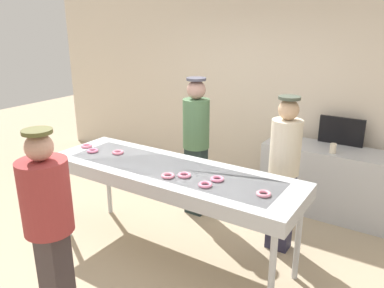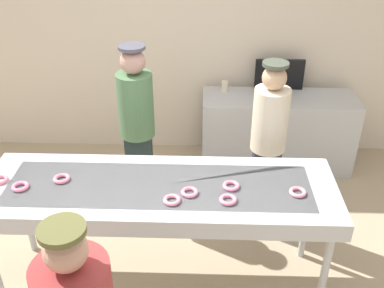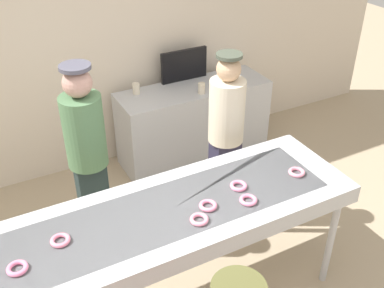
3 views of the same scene
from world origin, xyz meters
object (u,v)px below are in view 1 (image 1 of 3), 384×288
Objects in this scene: strawberry_donut_3 at (168,176)px; paper_cup_0 at (291,134)px; strawberry_donut_4 at (118,152)px; strawberry_donut_5 at (264,194)px; strawberry_donut_7 at (184,175)px; prep_counter at (331,182)px; menu_display at (341,131)px; worker_baker at (196,140)px; fryer_conveyor at (170,175)px; strawberry_donut_1 at (93,151)px; paper_cup_1 at (333,148)px; strawberry_donut_2 at (87,146)px; strawberry_donut_6 at (205,185)px; customer_waiting at (48,215)px; strawberry_donut_0 at (217,179)px; worker_assistant at (284,168)px.

paper_cup_0 is at bearing 78.67° from strawberry_donut_3.
strawberry_donut_5 is at bearing -3.65° from strawberry_donut_4.
strawberry_donut_7 is (-0.77, -0.03, 0.00)m from strawberry_donut_5.
strawberry_donut_3 is at bearing -117.22° from prep_counter.
strawberry_donut_7 is 0.07× the size of prep_counter.
strawberry_donut_4 is 2.77m from menu_display.
fryer_conveyor is at bearing 94.99° from worker_baker.
strawberry_donut_1 is 3.04m from menu_display.
strawberry_donut_3 is at bearing -172.33° from strawberry_donut_5.
paper_cup_1 is at bearing 84.91° from strawberry_donut_5.
strawberry_donut_2 and strawberry_donut_3 have the same top height.
fryer_conveyor is 21.24× the size of strawberry_donut_1.
fryer_conveyor is 21.24× the size of strawberry_donut_6.
customer_waiting is at bearing -116.55° from paper_cup_1.
worker_baker reaches higher than strawberry_donut_7.
paper_cup_0 is (-0.61, 0.15, 0.49)m from prep_counter.
strawberry_donut_3 is 1.00× the size of strawberry_donut_4.
paper_cup_1 is (0.93, 1.77, -0.07)m from strawberry_donut_7.
strawberry_donut_0 is at bearing -90.47° from paper_cup_0.
strawberry_donut_5 is 0.77m from strawberry_donut_7.
menu_display reaches higher than strawberry_donut_0.
strawberry_donut_2 and strawberry_donut_4 have the same top height.
strawberry_donut_1 is at bearing -141.15° from paper_cup_1.
strawberry_donut_2 is (-0.18, 0.08, 0.00)m from strawberry_donut_1.
strawberry_donut_1 is 2.58m from paper_cup_0.
strawberry_donut_2 and strawberry_donut_6 have the same top height.
strawberry_donut_7 is 0.07× the size of worker_assistant.
fryer_conveyor is 0.74m from strawberry_donut_4.
strawberry_donut_7 is at bearing -117.68° from paper_cup_1.
strawberry_donut_0 reaches higher than fryer_conveyor.
strawberry_donut_0 is 0.31m from strawberry_donut_7.
strawberry_donut_6 is at bearing -107.95° from prep_counter.
customer_waiting is at bearing -70.18° from strawberry_donut_4.
worker_assistant is (0.39, 0.92, -0.07)m from strawberry_donut_6.
strawberry_donut_7 is 1.16m from worker_baker.
strawberry_donut_2 is at bearing 127.58° from customer_waiting.
strawberry_donut_1 is at bearing -127.06° from paper_cup_0.
strawberry_donut_1 reaches higher than paper_cup_1.
strawberry_donut_4 is 1.06× the size of paper_cup_0.
fryer_conveyor is 1.52× the size of worker_baker.
strawberry_donut_4 is 1.00× the size of strawberry_donut_7.
menu_display reaches higher than strawberry_donut_1.
customer_waiting reaches higher than fryer_conveyor.
strawberry_donut_4 and strawberry_donut_7 have the same top height.
worker_assistant reaches higher than strawberry_donut_0.
strawberry_donut_5 is 1.75m from paper_cup_1.
strawberry_donut_7 is (0.96, -0.14, 0.00)m from strawberry_donut_4.
strawberry_donut_4 is (0.27, 0.11, 0.00)m from strawberry_donut_1.
strawberry_donut_1 is 1.00× the size of strawberry_donut_4.
paper_cup_1 is (2.17, 1.74, -0.07)m from strawberry_donut_1.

